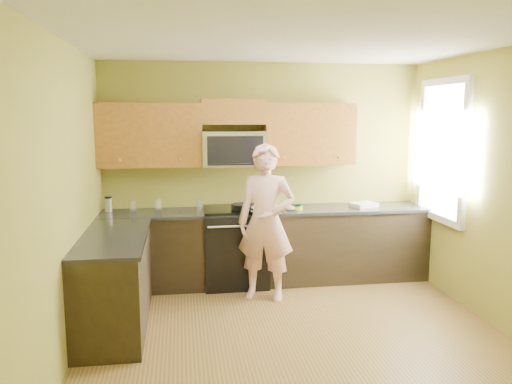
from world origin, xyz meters
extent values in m
plane|color=olive|center=(0.00, 0.00, 0.00)|extent=(4.00, 4.00, 0.00)
plane|color=white|center=(0.00, 0.00, 2.70)|extent=(4.00, 4.00, 0.00)
plane|color=olive|center=(0.00, 2.00, 1.35)|extent=(4.00, 0.00, 4.00)
plane|color=olive|center=(0.00, -2.00, 1.35)|extent=(4.00, 0.00, 4.00)
plane|color=olive|center=(-2.00, 0.00, 1.35)|extent=(0.00, 4.00, 4.00)
plane|color=olive|center=(2.00, 0.00, 1.35)|extent=(0.00, 4.00, 4.00)
cube|color=black|center=(0.00, 1.70, 0.44)|extent=(4.00, 0.60, 0.88)
cube|color=black|center=(-1.70, 0.60, 0.44)|extent=(0.60, 1.60, 0.88)
cube|color=black|center=(0.00, 1.69, 0.90)|extent=(4.00, 0.62, 0.04)
cube|color=black|center=(-1.69, 0.60, 0.90)|extent=(0.62, 1.60, 0.04)
cube|color=#926021|center=(-0.40, 1.83, 2.10)|extent=(0.76, 0.33, 0.30)
imported|color=#FD8B7E|center=(-0.11, 1.15, 0.88)|extent=(0.75, 0.62, 1.75)
cube|color=#B27F47|center=(0.16, 1.60, 0.93)|extent=(0.13, 0.13, 0.01)
ellipsoid|color=silver|center=(0.27, 1.58, 0.95)|extent=(0.13, 0.14, 0.06)
ellipsoid|color=silver|center=(0.10, 1.61, 0.95)|extent=(0.14, 0.15, 0.07)
cube|color=white|center=(1.23, 1.69, 0.95)|extent=(0.36, 0.32, 0.05)
cylinder|color=silver|center=(-1.62, 1.83, 0.98)|extent=(0.08, 0.08, 0.12)
cylinder|color=silver|center=(-1.32, 1.88, 0.98)|extent=(0.08, 0.08, 0.12)
cylinder|color=silver|center=(-0.82, 1.73, 0.98)|extent=(0.07, 0.07, 0.12)
camera|label=1|loc=(-1.03, -4.30, 2.09)|focal=35.56mm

